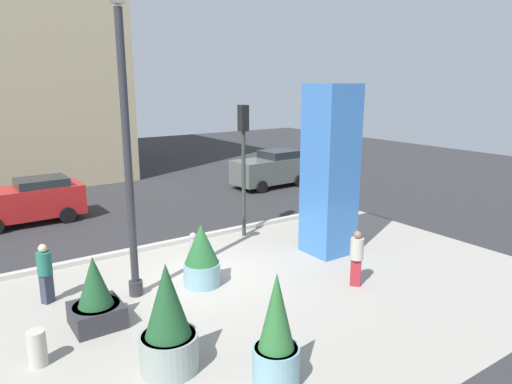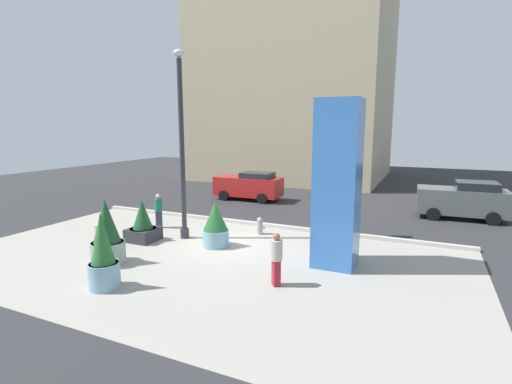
{
  "view_description": "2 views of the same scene",
  "coord_description": "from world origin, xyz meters",
  "px_view_note": "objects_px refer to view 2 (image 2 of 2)",
  "views": [
    {
      "loc": [
        -5.84,
        -11.12,
        5.52
      ],
      "look_at": [
        1.89,
        0.11,
        2.27
      ],
      "focal_mm": 32.68,
      "sensor_mm": 36.0,
      "label": 1
    },
    {
      "loc": [
        7.0,
        -12.56,
        4.6
      ],
      "look_at": [
        1.31,
        -0.07,
        2.21
      ],
      "focal_mm": 26.55,
      "sensor_mm": 36.0,
      "label": 2
    }
  ],
  "objects_px": {
    "potted_plant_near_right": "(107,236)",
    "art_pillar_blue": "(337,185)",
    "car_passing_lane": "(463,200)",
    "potted_plant_by_pillar": "(215,225)",
    "concrete_bollard": "(99,234)",
    "pedestrian_crossing": "(159,209)",
    "traffic_light_far_side": "(321,162)",
    "fire_hydrant": "(260,226)",
    "pedestrian_by_curb": "(276,257)",
    "potted_plant_curbside": "(143,224)",
    "potted_plant_mid_plaza": "(103,256)",
    "lamp_post": "(182,150)",
    "car_far_lane": "(249,186)"
  },
  "relations": [
    {
      "from": "lamp_post",
      "to": "potted_plant_near_right",
      "type": "distance_m",
      "value": 4.49
    },
    {
      "from": "concrete_bollard",
      "to": "car_far_lane",
      "type": "bearing_deg",
      "value": 81.57
    },
    {
      "from": "potted_plant_mid_plaza",
      "to": "pedestrian_by_curb",
      "type": "xyz_separation_m",
      "value": [
        4.41,
        2.21,
        -0.09
      ]
    },
    {
      "from": "potted_plant_mid_plaza",
      "to": "pedestrian_crossing",
      "type": "xyz_separation_m",
      "value": [
        -2.82,
        5.95,
        -0.1
      ]
    },
    {
      "from": "potted_plant_by_pillar",
      "to": "concrete_bollard",
      "type": "bearing_deg",
      "value": -161.44
    },
    {
      "from": "fire_hydrant",
      "to": "pedestrian_by_curb",
      "type": "bearing_deg",
      "value": -60.99
    },
    {
      "from": "pedestrian_crossing",
      "to": "concrete_bollard",
      "type": "bearing_deg",
      "value": -104.5
    },
    {
      "from": "traffic_light_far_side",
      "to": "fire_hydrant",
      "type": "bearing_deg",
      "value": -164.24
    },
    {
      "from": "art_pillar_blue",
      "to": "potted_plant_mid_plaza",
      "type": "relative_size",
      "value": 2.44
    },
    {
      "from": "car_far_lane",
      "to": "pedestrian_crossing",
      "type": "height_order",
      "value": "car_far_lane"
    },
    {
      "from": "lamp_post",
      "to": "potted_plant_curbside",
      "type": "xyz_separation_m",
      "value": [
        -1.31,
        -1.02,
        -2.96
      ]
    },
    {
      "from": "potted_plant_curbside",
      "to": "pedestrian_crossing",
      "type": "bearing_deg",
      "value": 110.53
    },
    {
      "from": "car_far_lane",
      "to": "pedestrian_crossing",
      "type": "xyz_separation_m",
      "value": [
        -0.85,
        -7.8,
        -0.04
      ]
    },
    {
      "from": "potted_plant_curbside",
      "to": "fire_hydrant",
      "type": "height_order",
      "value": "potted_plant_curbside"
    },
    {
      "from": "art_pillar_blue",
      "to": "traffic_light_far_side",
      "type": "height_order",
      "value": "art_pillar_blue"
    },
    {
      "from": "lamp_post",
      "to": "car_passing_lane",
      "type": "bearing_deg",
      "value": 38.62
    },
    {
      "from": "pedestrian_by_curb",
      "to": "lamp_post",
      "type": "bearing_deg",
      "value": 151.15
    },
    {
      "from": "concrete_bollard",
      "to": "traffic_light_far_side",
      "type": "xyz_separation_m",
      "value": [
        7.76,
        4.42,
        2.8
      ]
    },
    {
      "from": "fire_hydrant",
      "to": "car_far_lane",
      "type": "height_order",
      "value": "car_far_lane"
    },
    {
      "from": "art_pillar_blue",
      "to": "traffic_light_far_side",
      "type": "bearing_deg",
      "value": 114.76
    },
    {
      "from": "potted_plant_by_pillar",
      "to": "lamp_post",
      "type": "bearing_deg",
      "value": 166.13
    },
    {
      "from": "potted_plant_by_pillar",
      "to": "pedestrian_crossing",
      "type": "relative_size",
      "value": 1.12
    },
    {
      "from": "lamp_post",
      "to": "concrete_bollard",
      "type": "relative_size",
      "value": 10.02
    },
    {
      "from": "potted_plant_by_pillar",
      "to": "traffic_light_far_side",
      "type": "xyz_separation_m",
      "value": [
        3.28,
        2.92,
        2.32
      ]
    },
    {
      "from": "car_far_lane",
      "to": "potted_plant_near_right",
      "type": "bearing_deg",
      "value": -87.5
    },
    {
      "from": "fire_hydrant",
      "to": "pedestrian_crossing",
      "type": "xyz_separation_m",
      "value": [
        -4.63,
        -0.94,
        0.5
      ]
    },
    {
      "from": "lamp_post",
      "to": "fire_hydrant",
      "type": "height_order",
      "value": "lamp_post"
    },
    {
      "from": "art_pillar_blue",
      "to": "car_far_lane",
      "type": "xyz_separation_m",
      "value": [
        -7.55,
        9.14,
        -1.82
      ]
    },
    {
      "from": "potted_plant_near_right",
      "to": "car_passing_lane",
      "type": "height_order",
      "value": "potted_plant_near_right"
    },
    {
      "from": "traffic_light_far_side",
      "to": "car_passing_lane",
      "type": "distance_m",
      "value": 8.64
    },
    {
      "from": "lamp_post",
      "to": "concrete_bollard",
      "type": "height_order",
      "value": "lamp_post"
    },
    {
      "from": "potted_plant_by_pillar",
      "to": "car_far_lane",
      "type": "height_order",
      "value": "same"
    },
    {
      "from": "potted_plant_mid_plaza",
      "to": "concrete_bollard",
      "type": "height_order",
      "value": "potted_plant_mid_plaza"
    },
    {
      "from": "traffic_light_far_side",
      "to": "pedestrian_crossing",
      "type": "bearing_deg",
      "value": -167.01
    },
    {
      "from": "potted_plant_near_right",
      "to": "concrete_bollard",
      "type": "relative_size",
      "value": 2.97
    },
    {
      "from": "potted_plant_curbside",
      "to": "traffic_light_far_side",
      "type": "distance_m",
      "value": 7.64
    },
    {
      "from": "potted_plant_near_right",
      "to": "traffic_light_far_side",
      "type": "bearing_deg",
      "value": 46.8
    },
    {
      "from": "potted_plant_by_pillar",
      "to": "traffic_light_far_side",
      "type": "height_order",
      "value": "traffic_light_far_side"
    },
    {
      "from": "potted_plant_near_right",
      "to": "concrete_bollard",
      "type": "bearing_deg",
      "value": 142.67
    },
    {
      "from": "potted_plant_mid_plaza",
      "to": "traffic_light_far_side",
      "type": "xyz_separation_m",
      "value": [
        4.22,
        7.57,
        2.2
      ]
    },
    {
      "from": "potted_plant_curbside",
      "to": "traffic_light_far_side",
      "type": "bearing_deg",
      "value": 28.96
    },
    {
      "from": "potted_plant_near_right",
      "to": "pedestrian_crossing",
      "type": "bearing_deg",
      "value": 107.39
    },
    {
      "from": "fire_hydrant",
      "to": "potted_plant_near_right",
      "type": "bearing_deg",
      "value": -121.33
    },
    {
      "from": "art_pillar_blue",
      "to": "potted_plant_curbside",
      "type": "height_order",
      "value": "art_pillar_blue"
    },
    {
      "from": "potted_plant_near_right",
      "to": "fire_hydrant",
      "type": "xyz_separation_m",
      "value": [
        3.25,
        5.34,
        -0.61
      ]
    },
    {
      "from": "traffic_light_far_side",
      "to": "lamp_post",
      "type": "bearing_deg",
      "value": -153.68
    },
    {
      "from": "lamp_post",
      "to": "fire_hydrant",
      "type": "distance_m",
      "value": 4.58
    },
    {
      "from": "concrete_bollard",
      "to": "traffic_light_far_side",
      "type": "height_order",
      "value": "traffic_light_far_side"
    },
    {
      "from": "potted_plant_near_right",
      "to": "art_pillar_blue",
      "type": "bearing_deg",
      "value": 23.54
    },
    {
      "from": "potted_plant_curbside",
      "to": "car_far_lane",
      "type": "height_order",
      "value": "car_far_lane"
    }
  ]
}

